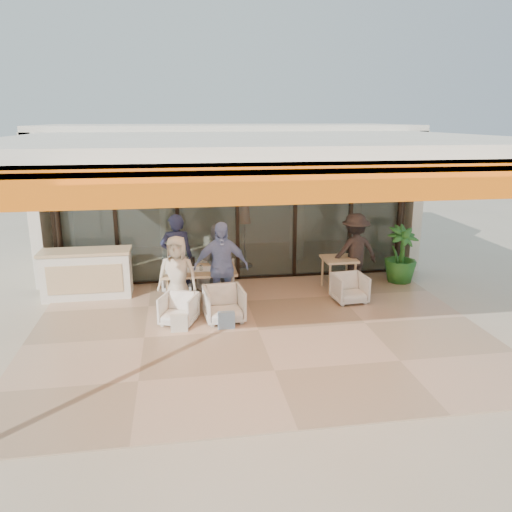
{
  "coord_description": "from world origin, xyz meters",
  "views": [
    {
      "loc": [
        -1.33,
        -8.13,
        3.68
      ],
      "look_at": [
        0.1,
        0.9,
        1.15
      ],
      "focal_mm": 35.0,
      "sensor_mm": 36.0,
      "label": 1
    }
  ],
  "objects_px": {
    "host_counter": "(87,274)",
    "potted_palm": "(401,255)",
    "diner_navy": "(177,257)",
    "standing_woman": "(355,252)",
    "diner_periwinkle": "(221,267)",
    "dining_table": "(198,272)",
    "side_table": "(339,263)",
    "diner_cream": "(177,276)",
    "chair_near_left": "(179,308)",
    "diner_grey": "(217,260)",
    "chair_far_right": "(216,273)",
    "chair_far_left": "(178,276)",
    "chair_near_right": "(224,303)",
    "side_chair": "(350,287)"
  },
  "relations": [
    {
      "from": "chair_near_right",
      "to": "diner_cream",
      "type": "height_order",
      "value": "diner_cream"
    },
    {
      "from": "side_table",
      "to": "chair_far_right",
      "type": "bearing_deg",
      "value": 167.99
    },
    {
      "from": "dining_table",
      "to": "diner_grey",
      "type": "relative_size",
      "value": 0.95
    },
    {
      "from": "dining_table",
      "to": "diner_periwinkle",
      "type": "relative_size",
      "value": 0.83
    },
    {
      "from": "standing_woman",
      "to": "side_chair",
      "type": "bearing_deg",
      "value": 57.28
    },
    {
      "from": "dining_table",
      "to": "standing_woman",
      "type": "xyz_separation_m",
      "value": [
        3.45,
        0.46,
        0.16
      ]
    },
    {
      "from": "side_chair",
      "to": "standing_woman",
      "type": "bearing_deg",
      "value": 61.04
    },
    {
      "from": "diner_navy",
      "to": "diner_cream",
      "type": "distance_m",
      "value": 0.91
    },
    {
      "from": "diner_cream",
      "to": "standing_woman",
      "type": "distance_m",
      "value": 3.97
    },
    {
      "from": "standing_woman",
      "to": "diner_periwinkle",
      "type": "bearing_deg",
      "value": 8.52
    },
    {
      "from": "chair_near_left",
      "to": "chair_near_right",
      "type": "xyz_separation_m",
      "value": [
        0.84,
        0.0,
        0.05
      ]
    },
    {
      "from": "host_counter",
      "to": "chair_far_right",
      "type": "height_order",
      "value": "host_counter"
    },
    {
      "from": "dining_table",
      "to": "side_table",
      "type": "distance_m",
      "value": 3.1
    },
    {
      "from": "chair_far_left",
      "to": "potted_palm",
      "type": "distance_m",
      "value": 5.08
    },
    {
      "from": "diner_cream",
      "to": "standing_woman",
      "type": "xyz_separation_m",
      "value": [
        3.87,
        0.91,
        0.07
      ]
    },
    {
      "from": "diner_navy",
      "to": "diner_cream",
      "type": "xyz_separation_m",
      "value": [
        0.0,
        -0.9,
        -0.13
      ]
    },
    {
      "from": "chair_far_right",
      "to": "standing_woman",
      "type": "bearing_deg",
      "value": -168.49
    },
    {
      "from": "chair_near_left",
      "to": "diner_cream",
      "type": "height_order",
      "value": "diner_cream"
    },
    {
      "from": "host_counter",
      "to": "diner_periwinkle",
      "type": "distance_m",
      "value": 3.0
    },
    {
      "from": "chair_near_left",
      "to": "diner_grey",
      "type": "xyz_separation_m",
      "value": [
        0.84,
        1.4,
        0.48
      ]
    },
    {
      "from": "dining_table",
      "to": "chair_near_right",
      "type": "distance_m",
      "value": 1.09
    },
    {
      "from": "chair_far_right",
      "to": "diner_periwinkle",
      "type": "distance_m",
      "value": 1.5
    },
    {
      "from": "chair_near_left",
      "to": "standing_woman",
      "type": "bearing_deg",
      "value": 41.33
    },
    {
      "from": "chair_near_left",
      "to": "standing_woman",
      "type": "relative_size",
      "value": 0.37
    },
    {
      "from": "diner_grey",
      "to": "diner_periwinkle",
      "type": "relative_size",
      "value": 0.87
    },
    {
      "from": "host_counter",
      "to": "potted_palm",
      "type": "height_order",
      "value": "potted_palm"
    },
    {
      "from": "chair_near_right",
      "to": "side_table",
      "type": "xyz_separation_m",
      "value": [
        2.65,
        1.34,
        0.27
      ]
    },
    {
      "from": "chair_far_left",
      "to": "chair_far_right",
      "type": "relative_size",
      "value": 0.92
    },
    {
      "from": "dining_table",
      "to": "diner_grey",
      "type": "distance_m",
      "value": 0.62
    },
    {
      "from": "dining_table",
      "to": "diner_periwinkle",
      "type": "height_order",
      "value": "diner_periwinkle"
    },
    {
      "from": "chair_near_left",
      "to": "side_table",
      "type": "relative_size",
      "value": 0.84
    },
    {
      "from": "side_table",
      "to": "potted_palm",
      "type": "xyz_separation_m",
      "value": [
        1.57,
        0.31,
        0.02
      ]
    },
    {
      "from": "side_table",
      "to": "standing_woman",
      "type": "xyz_separation_m",
      "value": [
        0.38,
        0.08,
        0.21
      ]
    },
    {
      "from": "diner_navy",
      "to": "diner_grey",
      "type": "height_order",
      "value": "diner_navy"
    },
    {
      "from": "chair_far_left",
      "to": "side_table",
      "type": "relative_size",
      "value": 0.88
    },
    {
      "from": "diner_periwinkle",
      "to": "chair_far_left",
      "type": "bearing_deg",
      "value": 122.55
    },
    {
      "from": "host_counter",
      "to": "diner_navy",
      "type": "distance_m",
      "value": 1.94
    },
    {
      "from": "host_counter",
      "to": "chair_far_right",
      "type": "bearing_deg",
      "value": 3.76
    },
    {
      "from": "diner_navy",
      "to": "diner_grey",
      "type": "relative_size",
      "value": 1.15
    },
    {
      "from": "host_counter",
      "to": "potted_palm",
      "type": "bearing_deg",
      "value": -0.61
    },
    {
      "from": "dining_table",
      "to": "diner_cream",
      "type": "xyz_separation_m",
      "value": [
        -0.41,
        -0.46,
        0.09
      ]
    },
    {
      "from": "potted_palm",
      "to": "chair_far_right",
      "type": "bearing_deg",
      "value": 176.58
    },
    {
      "from": "chair_near_left",
      "to": "potted_palm",
      "type": "height_order",
      "value": "potted_palm"
    },
    {
      "from": "chair_near_left",
      "to": "diner_cream",
      "type": "distance_m",
      "value": 0.68
    },
    {
      "from": "chair_far_right",
      "to": "diner_navy",
      "type": "xyz_separation_m",
      "value": [
        -0.84,
        -0.5,
        0.55
      ]
    },
    {
      "from": "chair_far_right",
      "to": "chair_near_right",
      "type": "distance_m",
      "value": 1.9
    },
    {
      "from": "side_table",
      "to": "dining_table",
      "type": "bearing_deg",
      "value": -172.96
    },
    {
      "from": "diner_navy",
      "to": "diner_cream",
      "type": "height_order",
      "value": "diner_navy"
    },
    {
      "from": "diner_navy",
      "to": "side_table",
      "type": "distance_m",
      "value": 3.5
    },
    {
      "from": "diner_cream",
      "to": "side_table",
      "type": "xyz_separation_m",
      "value": [
        3.49,
        0.84,
        -0.14
      ]
    }
  ]
}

